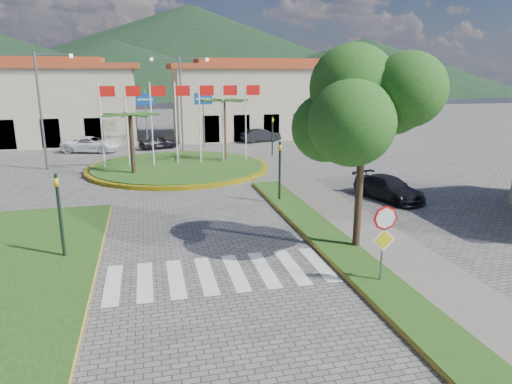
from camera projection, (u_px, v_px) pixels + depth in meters
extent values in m
plane|color=#5C5A57|center=(243.00, 339.00, 11.57)|extent=(160.00, 160.00, 0.00)
cube|color=gray|center=(411.00, 279.00, 14.79)|extent=(4.00, 28.00, 0.15)
cube|color=#234614|center=(377.00, 282.00, 14.52)|extent=(1.60, 28.00, 0.18)
cube|color=#234614|center=(22.00, 267.00, 15.72)|extent=(5.00, 14.00, 0.18)
cube|color=silver|center=(218.00, 274.00, 15.33)|extent=(8.00, 3.00, 0.01)
cylinder|color=yellow|center=(178.00, 167.00, 32.24)|extent=(12.70, 12.70, 0.24)
cylinder|color=#234614|center=(178.00, 167.00, 32.23)|extent=(12.00, 12.00, 0.30)
cylinder|color=black|center=(132.00, 146.00, 29.20)|extent=(0.28, 0.28, 4.05)
cylinder|color=black|center=(224.00, 133.00, 33.42)|extent=(0.28, 0.28, 4.68)
cylinder|color=silver|center=(101.00, 128.00, 30.85)|extent=(0.10, 0.10, 6.00)
cube|color=red|center=(107.00, 91.00, 30.37)|extent=(1.00, 0.03, 0.70)
cylinder|color=silver|center=(127.00, 127.00, 31.23)|extent=(0.10, 0.10, 6.00)
cube|color=red|center=(133.00, 91.00, 30.75)|extent=(1.00, 0.03, 0.70)
cylinder|color=silver|center=(152.00, 126.00, 31.61)|extent=(0.10, 0.10, 6.00)
cube|color=red|center=(158.00, 91.00, 31.13)|extent=(1.00, 0.03, 0.70)
cylinder|color=silver|center=(176.00, 126.00, 31.99)|extent=(0.10, 0.10, 6.00)
cube|color=red|center=(183.00, 91.00, 31.51)|extent=(1.00, 0.03, 0.70)
cylinder|color=silver|center=(200.00, 125.00, 32.36)|extent=(0.10, 0.10, 6.00)
cube|color=red|center=(207.00, 91.00, 31.89)|extent=(1.00, 0.03, 0.70)
cylinder|color=silver|center=(223.00, 125.00, 32.74)|extent=(0.10, 0.10, 6.00)
cube|color=red|center=(230.00, 90.00, 32.26)|extent=(1.00, 0.03, 0.70)
cylinder|color=silver|center=(246.00, 124.00, 33.12)|extent=(0.10, 0.10, 6.00)
cube|color=red|center=(253.00, 90.00, 32.64)|extent=(1.00, 0.03, 0.70)
cylinder|color=slate|center=(382.00, 248.00, 14.25)|extent=(0.07, 0.07, 2.50)
cylinder|color=red|center=(385.00, 218.00, 13.95)|extent=(0.80, 0.03, 0.80)
cube|color=yellow|center=(384.00, 240.00, 14.11)|extent=(0.78, 0.03, 0.78)
cylinder|color=black|center=(359.00, 194.00, 16.97)|extent=(0.28, 0.28, 4.40)
ellipsoid|color=#144C14|center=(364.00, 112.00, 16.21)|extent=(3.60, 3.60, 3.20)
cylinder|color=black|center=(60.00, 218.00, 16.10)|extent=(0.12, 0.12, 3.20)
imported|color=yellow|center=(57.00, 190.00, 15.85)|extent=(0.15, 0.18, 0.90)
cylinder|color=black|center=(280.00, 173.00, 23.48)|extent=(0.12, 0.12, 3.20)
imported|color=yellow|center=(280.00, 153.00, 23.23)|extent=(0.15, 0.18, 0.90)
cylinder|color=black|center=(272.00, 136.00, 37.44)|extent=(0.12, 0.12, 3.20)
imported|color=yellow|center=(272.00, 124.00, 37.19)|extent=(0.18, 0.15, 0.90)
cylinder|color=slate|center=(146.00, 120.00, 39.63)|extent=(0.12, 0.12, 5.20)
cube|color=#0E489D|center=(145.00, 99.00, 39.12)|extent=(1.60, 0.05, 1.00)
cylinder|color=slate|center=(204.00, 119.00, 40.76)|extent=(0.12, 0.12, 5.20)
cube|color=#0E489D|center=(203.00, 99.00, 40.26)|extent=(1.60, 0.05, 1.00)
cylinder|color=slate|center=(181.00, 104.00, 39.02)|extent=(0.16, 0.16, 8.00)
cube|color=slate|center=(165.00, 58.00, 37.79)|extent=(2.40, 0.08, 0.08)
cube|color=slate|center=(194.00, 58.00, 38.34)|extent=(2.40, 0.08, 0.08)
cylinder|color=slate|center=(41.00, 112.00, 31.10)|extent=(0.16, 0.16, 8.00)
cube|color=slate|center=(14.00, 54.00, 29.88)|extent=(2.40, 0.08, 0.08)
cube|color=slate|center=(53.00, 54.00, 30.42)|extent=(2.40, 0.08, 0.08)
cube|color=#C3B794|center=(16.00, 107.00, 43.27)|extent=(22.00, 9.00, 7.00)
cube|color=#A63420|center=(10.00, 66.00, 42.33)|extent=(23.32, 9.54, 0.50)
cube|color=#A63420|center=(10.00, 60.00, 42.20)|extent=(16.50, 4.95, 0.60)
cube|color=#C3B794|center=(260.00, 103.00, 48.71)|extent=(18.00, 9.00, 7.00)
cube|color=#A63420|center=(261.00, 67.00, 47.77)|extent=(19.08, 9.54, 0.50)
cube|color=#A63420|center=(261.00, 62.00, 47.64)|extent=(13.50, 4.95, 0.60)
cone|color=black|center=(191.00, 49.00, 161.76)|extent=(180.00, 180.00, 30.00)
cone|color=black|center=(364.00, 66.00, 152.21)|extent=(120.00, 120.00, 18.00)
cone|color=black|center=(114.00, 69.00, 129.62)|extent=(110.00, 110.00, 16.00)
imported|color=white|center=(91.00, 145.00, 39.06)|extent=(5.16, 3.37, 1.32)
imported|color=black|center=(159.00, 142.00, 40.90)|extent=(3.76, 2.58, 1.19)
imported|color=black|center=(260.00, 135.00, 45.03)|extent=(4.29, 2.40, 1.34)
imported|color=black|center=(389.00, 188.00, 24.33)|extent=(2.89, 4.59, 1.24)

